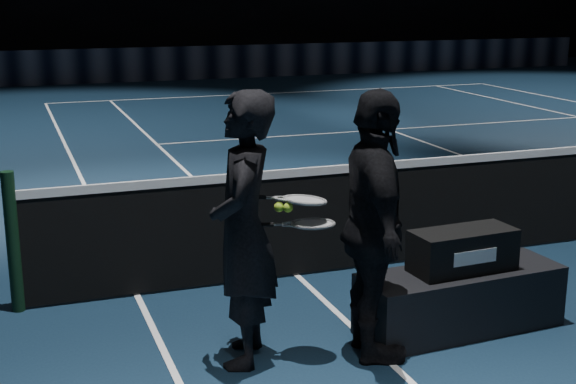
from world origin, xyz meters
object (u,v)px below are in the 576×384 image
Objects in this scene: player_bench at (460,300)px; player_a at (244,230)px; racket_lower at (313,224)px; tennis_balls at (283,205)px; racket_bag at (463,250)px; player_b at (374,227)px; racket_upper at (305,200)px.

player_a is at bearing 174.49° from player_bench.
tennis_balls is at bearing 178.53° from racket_lower.
player_bench is at bearing 110.13° from player_a.
player_a reaches higher than tennis_balls.
player_bench is 2.00× the size of racket_bag.
racket_bag is 0.86m from player_b.
racket_lower is at bearing 96.26° from player_a.
racket_bag is 6.29× the size of tennis_balls.
racket_upper reaches higher than racket_lower.
player_b is 2.66× the size of racket_lower.
player_a is 15.05× the size of tennis_balls.
player_a and player_b have the same top height.
player_b reaches higher than racket_bag.
tennis_balls is at bearing 86.55° from player_b.
player_b reaches higher than racket_lower.
racket_lower is (-1.17, -0.06, 0.33)m from racket_bag.
player_b is 0.62m from tennis_balls.
racket_upper is (-1.21, -0.01, 0.48)m from racket_bag.
racket_lower is 5.67× the size of tennis_balls.
player_bench is 0.84× the size of player_a.
racket_upper is at bearing -2.43° from tennis_balls.
player_bench is 0.84× the size of player_b.
racket_upper is 5.67× the size of tennis_balls.
player_bench is at bearing 0.00° from racket_bag.
tennis_balls is (-0.15, 0.01, -0.02)m from racket_upper.
racket_upper is (-0.42, 0.16, 0.18)m from player_b.
player_a reaches higher than racket_bag.
racket_lower is at bearing -17.47° from tennis_balls.
racket_upper is at bearing 177.20° from player_bench.
player_bench is at bearing 19.15° from racket_lower.
player_bench is 2.22× the size of racket_upper.
racket_bag is at bearing 110.13° from player_a.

